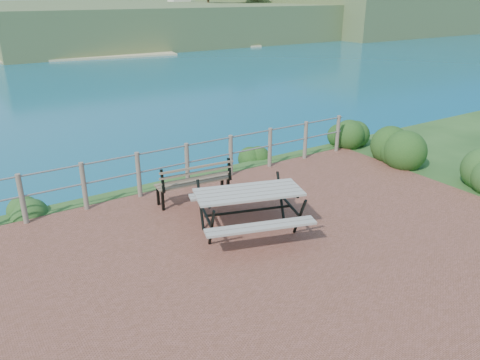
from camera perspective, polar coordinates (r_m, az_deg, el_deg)
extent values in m
cube|color=brown|center=(8.18, 4.50, -8.36)|extent=(10.00, 7.00, 0.12)
cylinder|color=#6B5B4C|center=(9.65, -25.03, -2.11)|extent=(0.10, 0.10, 1.00)
cylinder|color=#6B5B4C|center=(9.83, -18.48, -0.71)|extent=(0.10, 0.10, 1.00)
cylinder|color=#6B5B4C|center=(10.13, -12.25, 0.63)|extent=(0.10, 0.10, 1.00)
cylinder|color=#6B5B4C|center=(10.55, -6.45, 1.87)|extent=(0.10, 0.10, 1.00)
cylinder|color=#6B5B4C|center=(11.08, -1.14, 2.99)|extent=(0.10, 0.10, 1.00)
cylinder|color=#6B5B4C|center=(11.69, 3.67, 3.97)|extent=(0.10, 0.10, 1.00)
cylinder|color=#6B5B4C|center=(12.38, 7.98, 4.83)|extent=(0.10, 0.10, 1.00)
cylinder|color=#6B5B4C|center=(13.14, 11.82, 5.58)|extent=(0.10, 0.10, 1.00)
cylinder|color=slate|center=(10.41, -6.55, 4.19)|extent=(9.40, 0.04, 0.04)
cylinder|color=slate|center=(10.54, -6.46, 2.12)|extent=(9.40, 0.04, 0.04)
cube|color=#4B6633|center=(259.63, 0.96, 19.68)|extent=(260.00, 180.00, 12.00)
cube|color=#4B6633|center=(269.48, 17.48, 19.69)|extent=(160.00, 120.00, 20.00)
cube|color=beige|center=(188.02, 13.43, 16.51)|extent=(209.53, 114.73, 0.50)
cube|color=#A49D93|center=(8.34, 1.08, -1.49)|extent=(2.05, 1.32, 0.04)
cube|color=#A49D93|center=(8.47, 1.06, -3.46)|extent=(1.90, 0.83, 0.04)
cube|color=#A49D93|center=(8.47, 1.06, -3.46)|extent=(1.90, 0.83, 0.04)
cylinder|color=black|center=(8.49, 1.06, -3.78)|extent=(1.58, 0.54, 0.05)
cube|color=brown|center=(9.78, -5.71, -0.16)|extent=(1.61, 0.53, 0.04)
cube|color=brown|center=(9.68, -5.77, 1.36)|extent=(1.59, 0.26, 0.36)
cube|color=black|center=(9.86, -5.66, -1.34)|extent=(0.05, 0.06, 0.44)
cube|color=black|center=(9.86, -5.66, -1.34)|extent=(0.05, 0.06, 0.44)
cube|color=black|center=(9.86, -5.66, -1.34)|extent=(0.05, 0.06, 0.44)
cube|color=black|center=(9.86, -5.66, -1.34)|extent=(0.05, 0.06, 0.44)
ellipsoid|color=#133E15|center=(12.91, 18.40, 2.18)|extent=(1.22, 1.22, 1.74)
ellipsoid|color=#133E15|center=(13.97, 13.12, 4.21)|extent=(1.02, 1.02, 1.45)
ellipsoid|color=#284F1D|center=(10.38, -24.23, -3.48)|extent=(0.79, 0.79, 0.54)
ellipsoid|color=#133E15|center=(12.70, 1.81, 3.01)|extent=(0.71, 0.71, 0.43)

